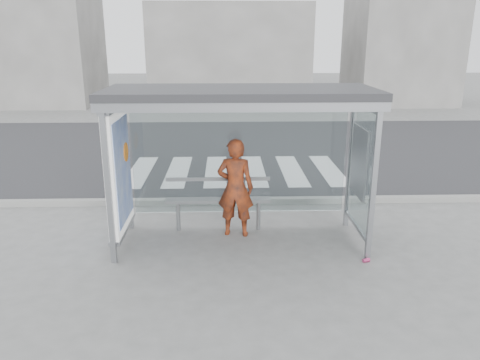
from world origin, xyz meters
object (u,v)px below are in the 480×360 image
(bus_shelter, at_px, (217,128))
(soda_can, at_px, (366,260))
(bench, at_px, (218,200))
(person, at_px, (235,188))

(bus_shelter, xyz_separation_m, soda_can, (2.32, -0.88, -1.95))
(bus_shelter, relative_size, bench, 2.27)
(bus_shelter, height_order, bench, bus_shelter)
(bus_shelter, xyz_separation_m, bench, (-0.01, 0.51, -1.41))
(bus_shelter, distance_m, soda_can, 3.16)
(bus_shelter, distance_m, person, 1.18)
(person, bearing_deg, bus_shelter, 52.34)
(bus_shelter, relative_size, soda_can, 37.84)
(person, relative_size, soda_can, 15.59)
(person, xyz_separation_m, soda_can, (2.03, -1.16, -0.84))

